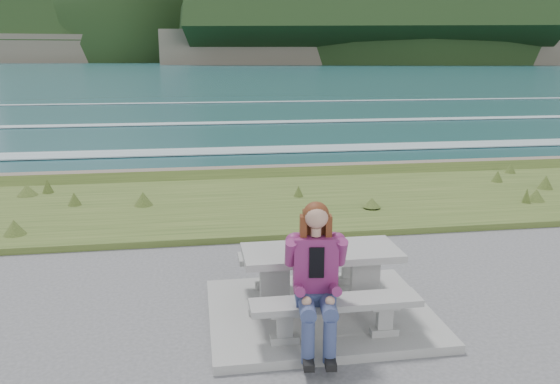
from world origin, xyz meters
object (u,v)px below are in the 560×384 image
(bench_landward, at_px, (336,308))
(seated_woman, at_px, (316,298))
(bench_seaward, at_px, (308,260))
(picnic_table, at_px, (321,263))

(bench_landward, xyz_separation_m, seated_woman, (-0.24, -0.14, 0.20))
(bench_landward, xyz_separation_m, bench_seaward, (0.00, 1.40, 0.00))
(picnic_table, xyz_separation_m, bench_seaward, (0.00, 0.70, -0.23))
(picnic_table, distance_m, bench_landward, 0.74)
(bench_landward, bearing_deg, seated_woman, -149.37)
(bench_seaward, bearing_deg, picnic_table, -90.00)
(bench_seaward, bearing_deg, seated_woman, -98.86)
(picnic_table, xyz_separation_m, seated_woman, (-0.24, -0.84, -0.03))
(picnic_table, height_order, bench_landward, picnic_table)
(picnic_table, bearing_deg, bench_landward, -90.00)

